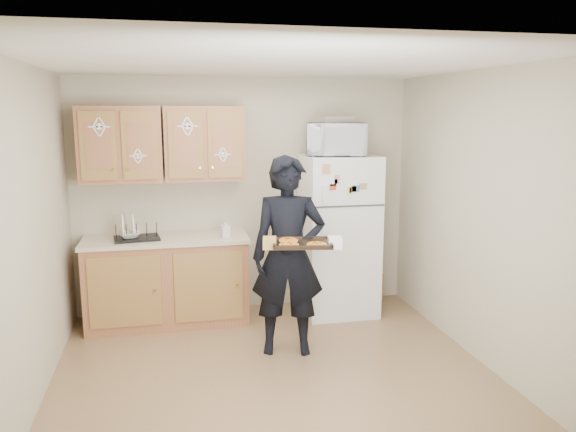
{
  "coord_description": "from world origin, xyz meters",
  "views": [
    {
      "loc": [
        -0.8,
        -4.17,
        2.15
      ],
      "look_at": [
        0.19,
        0.45,
        1.26
      ],
      "focal_mm": 35.0,
      "sensor_mm": 36.0,
      "label": 1
    }
  ],
  "objects_px": {
    "microwave": "(336,139)",
    "dish_rack": "(137,231)",
    "refrigerator": "(338,235)",
    "baking_tray": "(302,244)",
    "person": "(288,256)"
  },
  "relations": [
    {
      "from": "microwave",
      "to": "dish_rack",
      "type": "bearing_deg",
      "value": -170.01
    },
    {
      "from": "refrigerator",
      "to": "microwave",
      "type": "bearing_deg",
      "value": -139.76
    },
    {
      "from": "baking_tray",
      "to": "dish_rack",
      "type": "xyz_separation_m",
      "value": [
        -1.39,
        1.21,
        -0.08
      ]
    },
    {
      "from": "person",
      "to": "microwave",
      "type": "xyz_separation_m",
      "value": [
        0.68,
        0.85,
        0.98
      ]
    },
    {
      "from": "refrigerator",
      "to": "baking_tray",
      "type": "xyz_separation_m",
      "value": [
        -0.68,
        -1.2,
        0.22
      ]
    },
    {
      "from": "microwave",
      "to": "dish_rack",
      "type": "distance_m",
      "value": 2.2
    },
    {
      "from": "person",
      "to": "microwave",
      "type": "distance_m",
      "value": 1.47
    },
    {
      "from": "refrigerator",
      "to": "microwave",
      "type": "relative_size",
      "value": 2.84
    },
    {
      "from": "person",
      "to": "microwave",
      "type": "bearing_deg",
      "value": 62.12
    },
    {
      "from": "refrigerator",
      "to": "baking_tray",
      "type": "relative_size",
      "value": 3.52
    },
    {
      "from": "refrigerator",
      "to": "dish_rack",
      "type": "xyz_separation_m",
      "value": [
        -2.08,
        0.01,
        0.14
      ]
    },
    {
      "from": "person",
      "to": "dish_rack",
      "type": "xyz_separation_m",
      "value": [
        -1.34,
        0.92,
        0.1
      ]
    },
    {
      "from": "baking_tray",
      "to": "microwave",
      "type": "xyz_separation_m",
      "value": [
        0.63,
        1.15,
        0.8
      ]
    },
    {
      "from": "person",
      "to": "dish_rack",
      "type": "bearing_deg",
      "value": 156.27
    },
    {
      "from": "baking_tray",
      "to": "microwave",
      "type": "relative_size",
      "value": 0.81
    }
  ]
}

